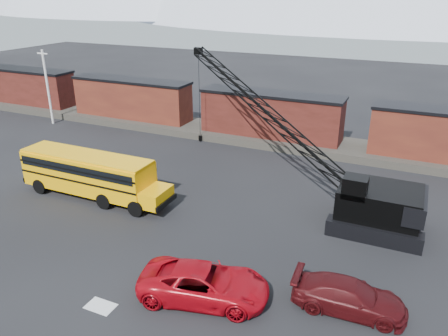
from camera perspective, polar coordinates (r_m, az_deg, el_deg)
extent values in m
plane|color=black|center=(25.18, -10.86, -11.67)|extent=(160.00, 160.00, 0.00)
cube|color=#423D36|center=(42.91, 6.00, 3.86)|extent=(120.00, 5.00, 0.70)
cube|color=#571E18|center=(60.16, -24.56, 9.70)|extent=(13.50, 2.90, 4.00)
cube|color=black|center=(59.81, -24.88, 11.60)|extent=(13.70, 3.10, 0.25)
cube|color=black|center=(63.67, -26.87, 8.34)|extent=(2.20, 2.40, 0.60)
cube|color=black|center=(57.47, -21.46, 7.90)|extent=(2.20, 2.40, 0.60)
cube|color=#481B14|center=(49.45, -11.91, 8.84)|extent=(13.50, 2.90, 4.00)
cube|color=black|center=(49.02, -12.10, 11.16)|extent=(13.70, 3.10, 0.25)
cube|color=black|center=(52.39, -15.52, 7.34)|extent=(2.20, 2.40, 0.60)
cube|color=black|center=(47.57, -7.61, 6.47)|extent=(2.20, 2.40, 0.60)
cube|color=#571E18|center=(42.22, 6.13, 6.88)|extent=(13.50, 2.90, 4.00)
cube|color=black|center=(41.72, 6.24, 9.59)|extent=(13.70, 3.10, 0.25)
cube|color=black|center=(44.14, 0.85, 5.40)|extent=(2.20, 2.40, 0.60)
cube|color=black|center=(41.65, 11.52, 3.89)|extent=(2.20, 2.40, 0.60)
cube|color=black|center=(40.79, 21.92, 2.27)|extent=(2.20, 2.40, 0.60)
cylinder|color=silver|center=(51.45, -22.03, 9.71)|extent=(0.24, 0.24, 8.00)
cube|color=silver|center=(50.88, -22.63, 13.64)|extent=(1.40, 0.12, 0.12)
cube|color=silver|center=(22.45, -15.81, -16.98)|extent=(1.40, 0.90, 0.02)
cube|color=#F9AB05|center=(32.44, -17.38, -0.62)|extent=(10.00, 2.50, 2.50)
cube|color=#F9AB05|center=(29.51, -8.98, -3.67)|extent=(1.60, 2.30, 1.10)
cube|color=#F9AB05|center=(31.98, -17.64, 1.52)|extent=(10.00, 2.30, 0.18)
cube|color=black|center=(31.34, -19.01, -0.26)|extent=(9.60, 0.05, 0.65)
cube|color=black|center=(33.06, -16.10, 1.27)|extent=(9.60, 0.05, 0.65)
cube|color=black|center=(29.22, -7.54, -4.51)|extent=(0.15, 2.45, 0.35)
cube|color=black|center=(36.22, -23.23, -0.75)|extent=(0.15, 2.50, 0.35)
cylinder|color=black|center=(34.60, -22.88, -2.21)|extent=(1.10, 0.35, 1.10)
cylinder|color=black|center=(36.02, -20.29, -0.85)|extent=(1.10, 0.35, 1.10)
cylinder|color=black|center=(30.82, -15.41, -4.20)|extent=(1.10, 0.35, 1.10)
cylinder|color=black|center=(32.41, -12.87, -2.57)|extent=(1.10, 0.35, 1.10)
cylinder|color=black|center=(29.34, -11.45, -5.22)|extent=(1.10, 0.35, 1.10)
cylinder|color=black|center=(31.01, -9.01, -3.45)|extent=(1.10, 0.35, 1.10)
imported|color=#B10814|center=(21.63, -2.59, -14.81)|extent=(6.74, 4.23, 1.74)
imported|color=#430C0E|center=(21.81, 16.01, -15.82)|extent=(5.36, 2.45, 1.52)
cube|color=black|center=(27.54, 18.90, -8.13)|extent=(5.50, 1.00, 1.00)
cube|color=black|center=(30.37, 19.63, -5.26)|extent=(5.50, 1.00, 1.00)
cube|color=black|center=(28.33, 19.64, -4.14)|extent=(4.80, 3.60, 1.80)
cube|color=black|center=(28.22, 23.71, -4.43)|extent=(1.20, 3.80, 1.20)
cube|color=black|center=(26.84, 16.75, -2.42)|extent=(1.40, 1.20, 1.30)
cube|color=black|center=(26.34, 16.56, -2.88)|extent=(1.20, 0.06, 0.90)
cube|color=black|center=(40.95, -3.37, 15.03)|extent=(0.70, 0.50, 0.60)
cylinder|color=black|center=(41.74, -3.24, 9.12)|extent=(0.04, 0.04, 8.38)
cube|color=black|center=(42.83, -3.12, 3.92)|extent=(0.25, 0.25, 0.50)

